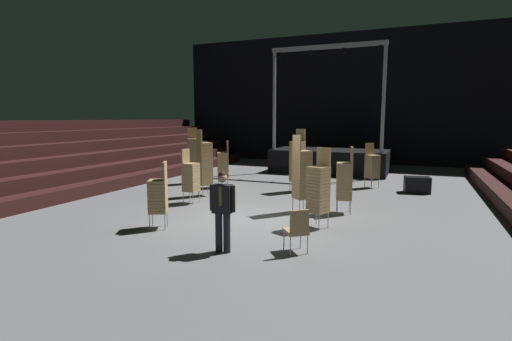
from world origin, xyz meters
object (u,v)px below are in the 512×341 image
Objects in this scene: chair_stack_mid_right at (297,161)px; loose_chair_near_man at (297,228)px; chair_stack_aisle_left at (205,163)px; chair_stack_front_left at (223,164)px; equipment_road_case at (417,185)px; chair_stack_rear_centre at (158,195)px; chair_stack_mid_left at (318,188)px; chair_stack_front_right at (193,156)px; man_with_tie at (222,207)px; stage_riser at (330,159)px; chair_stack_aisle_right at (191,176)px; chair_stack_rear_left at (302,174)px; chair_stack_rear_right at (372,166)px; chair_stack_mid_centre at (345,180)px.

chair_stack_mid_right reaches higher than loose_chair_near_man.
chair_stack_mid_right is 3.50m from chair_stack_aisle_left.
chair_stack_front_left is 7.53m from equipment_road_case.
chair_stack_mid_left is at bearing -93.97° from chair_stack_rear_centre.
man_with_tie is at bearing 92.16° from chair_stack_front_right.
stage_riser is 6.94m from chair_stack_front_left.
stage_riser is at bearing -35.63° from chair_stack_rear_centre.
chair_stack_aisle_left is at bearing 96.94° from chair_stack_front_right.
chair_stack_front_left is at bearing -170.42° from chair_stack_aisle_right.
chair_stack_aisle_left reaches higher than chair_stack_rear_centre.
loose_chair_near_man is (1.45, 0.54, -0.43)m from man_with_tie.
chair_stack_rear_centre reaches higher than equipment_road_case.
chair_stack_rear_left is at bearing 129.03° from chair_stack_mid_right.
chair_stack_rear_right is 1.90× the size of loose_chair_near_man.
loose_chair_near_man is at bearing -171.22° from chair_stack_front_left.
man_with_tie reaches higher than equipment_road_case.
chair_stack_rear_left is (1.05, -3.03, -0.04)m from chair_stack_mid_right.
chair_stack_front_left is 3.07m from chair_stack_mid_right.
chair_stack_rear_right is (2.54, 1.98, -0.29)m from chair_stack_mid_right.
equipment_road_case is 0.95× the size of loose_chair_near_man.
chair_stack_mid_centre is 1.26m from chair_stack_rear_left.
chair_stack_mid_left reaches higher than loose_chair_near_man.
chair_stack_mid_left is at bearing -79.75° from stage_riser.
equipment_road_case is (3.19, 4.56, -0.85)m from chair_stack_rear_left.
chair_stack_mid_left is 1.87m from chair_stack_mid_centre.
chair_stack_mid_left is 6.53m from equipment_road_case.
loose_chair_near_man is at bearing -81.16° from stage_riser.
chair_stack_front_right is at bearing 54.15° from chair_stack_mid_centre.
chair_stack_aisle_right is at bearing -135.05° from chair_stack_rear_left.
chair_stack_front_left is 1.84m from chair_stack_aisle_left.
man_with_tie is at bearing -87.82° from stage_riser.
chair_stack_rear_centre is (-1.83, -6.11, -0.34)m from chair_stack_mid_right.
chair_stack_aisle_left is 2.66× the size of equipment_road_case.
chair_stack_rear_right reaches higher than man_with_tie.
chair_stack_front_left is 8.06m from loose_chair_near_man.
man_with_tie is at bearing -113.43° from equipment_road_case.
stage_riser is 8.96m from chair_stack_mid_centre.
chair_stack_front_left is 5.84m from chair_stack_mid_centre.
chair_stack_aisle_right is (-4.90, -0.61, -0.08)m from chair_stack_mid_centre.
chair_stack_aisle_right is (-3.16, 3.77, -0.07)m from man_with_tie.
chair_stack_rear_centre is at bearing -92.27° from chair_stack_rear_left.
chair_stack_mid_right is at bearing -10.10° from chair_stack_rear_right.
chair_stack_aisle_right is at bearing -10.71° from chair_stack_rear_centre.
loose_chair_near_man is (6.63, -6.60, -0.66)m from chair_stack_front_right.
stage_riser is 4.74m from chair_stack_rear_right.
chair_stack_mid_left is at bearing -111.01° from equipment_road_case.
equipment_road_case is (7.09, 3.58, -0.89)m from chair_stack_aisle_left.
loose_chair_near_man is (0.05, -2.00, -0.49)m from chair_stack_mid_left.
chair_stack_mid_right is at bearing 71.10° from chair_stack_aisle_left.
chair_stack_mid_centre is 1.15× the size of chair_stack_rear_centre.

